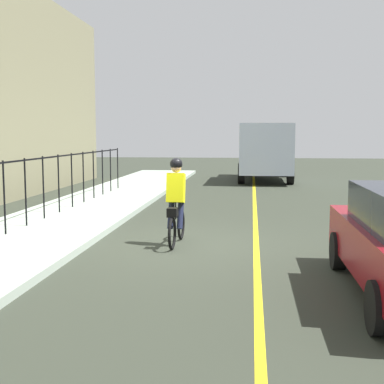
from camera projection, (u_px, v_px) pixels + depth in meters
The scene contains 6 objects.
ground_plane at pixel (180, 244), 11.04m from camera, with size 80.00×80.00×0.00m, color #2F3429.
lane_line_centre at pixel (256, 246), 10.86m from camera, with size 36.00×0.12×0.01m, color yellow.
sidewalk at pixel (25, 237), 11.41m from camera, with size 40.00×3.20×0.15m, color #A2B2A2.
iron_fence at pixel (25, 180), 12.32m from camera, with size 17.20×0.04×1.60m.
cyclist_lead at pixel (176, 202), 10.87m from camera, with size 1.71×0.37×1.83m.
box_truck_background at pixel (265, 149), 25.86m from camera, with size 6.72×2.56×2.78m.
Camera 1 is at (-10.75, -1.49, 2.32)m, focal length 49.13 mm.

